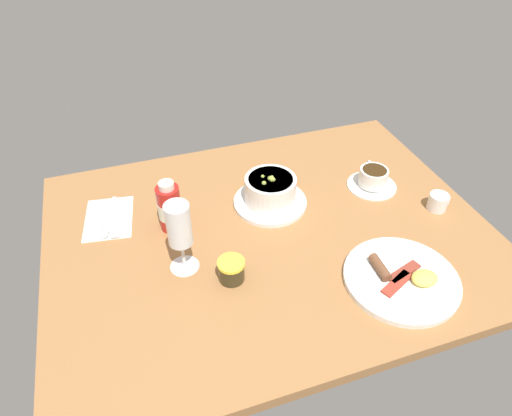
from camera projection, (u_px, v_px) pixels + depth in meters
The scene contains 9 objects.
ground_plane at pixel (270, 235), 115.78cm from camera, with size 110.00×84.00×3.00cm, color #9E6B3D.
porridge_bowl at pixel (270, 192), 120.41cm from camera, with size 19.78×19.78×9.25cm.
cutlery_setting at pixel (109, 219), 117.90cm from camera, with size 14.39×18.37×0.90cm.
coffee_cup at pixel (373, 179), 127.63cm from camera, with size 13.92×13.92×5.74cm.
creamer_jug at pixel (438, 202), 120.08cm from camera, with size 5.40×5.86×5.18cm.
wine_glass at pixel (179, 228), 97.63cm from camera, with size 6.77×6.77×18.39cm.
jam_jar at pixel (231, 270), 100.89cm from camera, with size 6.17×6.17×5.36cm.
sauce_bottle_red at pixel (170, 208), 111.87cm from camera, with size 5.90×5.90×14.09cm.
breakfast_plate at pixel (402, 279), 101.39cm from camera, with size 25.83×25.83×3.70cm.
Camera 1 is at (30.04, 78.97, 78.04)cm, focal length 31.76 mm.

